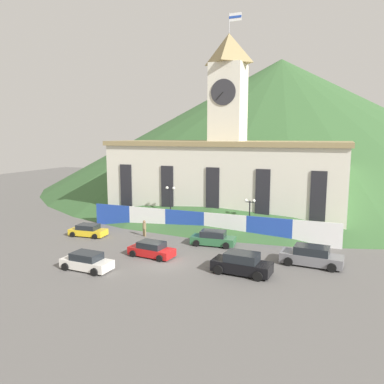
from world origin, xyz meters
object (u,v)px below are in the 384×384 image
(street_lamp_center, at_px, (170,198))
(car_red_sedan, at_px, (152,250))
(car_black_suv, at_px, (242,264))
(car_yellow_coupe, at_px, (88,231))
(car_white_taxi, at_px, (87,262))
(car_green_wagon, at_px, (213,238))
(pedestrian, at_px, (144,228))
(street_lamp_right, at_px, (250,209))
(car_gray_pickup, at_px, (311,256))

(street_lamp_center, height_order, car_red_sedan, street_lamp_center)
(car_black_suv, height_order, car_yellow_coupe, car_black_suv)
(car_yellow_coupe, bearing_deg, car_red_sedan, -25.28)
(car_white_taxi, distance_m, car_black_suv, 13.18)
(car_white_taxi, height_order, car_green_wagon, car_green_wagon)
(pedestrian, bearing_deg, car_red_sedan, 55.26)
(car_white_taxi, distance_m, pedestrian, 11.30)
(street_lamp_right, height_order, pedestrian, street_lamp_right)
(car_gray_pickup, distance_m, car_black_suv, 6.74)
(car_red_sedan, relative_size, car_green_wagon, 0.96)
(car_white_taxi, relative_size, car_yellow_coupe, 1.05)
(car_white_taxi, height_order, car_yellow_coupe, car_white_taxi)
(street_lamp_center, height_order, pedestrian, street_lamp_center)
(street_lamp_center, relative_size, car_red_sedan, 1.14)
(street_lamp_center, bearing_deg, car_green_wagon, -34.33)
(car_gray_pickup, bearing_deg, car_red_sedan, -164.00)
(car_green_wagon, distance_m, pedestrian, 8.42)
(car_white_taxi, height_order, pedestrian, pedestrian)
(car_yellow_coupe, relative_size, pedestrian, 2.33)
(car_yellow_coupe, relative_size, car_green_wagon, 0.91)
(street_lamp_center, bearing_deg, car_red_sedan, -74.05)
(car_yellow_coupe, bearing_deg, car_green_wagon, 2.61)
(street_lamp_right, height_order, car_red_sedan, street_lamp_right)
(street_lamp_center, height_order, car_yellow_coupe, street_lamp_center)
(car_red_sedan, distance_m, car_gray_pickup, 14.60)
(street_lamp_center, distance_m, car_yellow_coupe, 10.42)
(street_lamp_center, height_order, car_gray_pickup, street_lamp_center)
(street_lamp_right, bearing_deg, street_lamp_center, -180.00)
(car_gray_pickup, relative_size, car_yellow_coupe, 1.25)
(street_lamp_right, distance_m, car_green_wagon, 6.14)
(street_lamp_center, bearing_deg, street_lamp_right, 0.00)
(street_lamp_right, bearing_deg, car_red_sedan, -122.76)
(car_red_sedan, xyz_separation_m, pedestrian, (-4.19, 6.09, 0.34))
(car_green_wagon, relative_size, pedestrian, 2.55)
(street_lamp_right, height_order, car_green_wagon, street_lamp_right)
(car_white_taxi, bearing_deg, car_black_suv, -160.16)
(street_lamp_right, relative_size, car_yellow_coupe, 0.99)
(pedestrian, bearing_deg, car_gray_pickup, 101.70)
(car_green_wagon, bearing_deg, pedestrian, -7.85)
(car_white_taxi, xyz_separation_m, car_yellow_coupe, (-6.74, 8.98, -0.07))
(street_lamp_center, distance_m, car_green_wagon, 9.31)
(car_gray_pickup, height_order, pedestrian, pedestrian)
(car_white_taxi, bearing_deg, car_green_wagon, -123.31)
(car_green_wagon, xyz_separation_m, pedestrian, (-8.40, 0.39, 0.30))
(street_lamp_center, relative_size, car_black_suv, 1.04)
(car_gray_pickup, xyz_separation_m, car_black_suv, (-5.20, -4.29, 0.02))
(car_red_sedan, bearing_deg, street_lamp_center, 111.54)
(car_black_suv, bearing_deg, car_yellow_coupe, -10.59)
(car_red_sedan, bearing_deg, pedestrian, 130.12)
(car_yellow_coupe, height_order, car_green_wagon, car_green_wagon)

